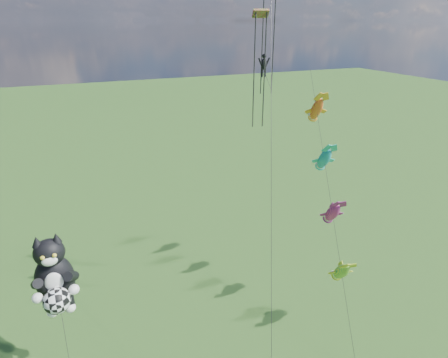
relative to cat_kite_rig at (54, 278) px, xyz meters
name	(u,v)px	position (x,y,z in m)	size (l,w,h in m)	color
cat_kite_rig	(54,278)	(0.00, 0.00, 0.00)	(2.81, 4.16, 11.31)	#4F4128
fish_windsock_rig	(328,186)	(21.41, 0.38, 2.66)	(4.74, 15.33, 19.38)	#4F4128
parafoil_rig	(265,56)	(15.43, 1.28, 13.04)	(7.99, 16.19, 27.60)	#4F4128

